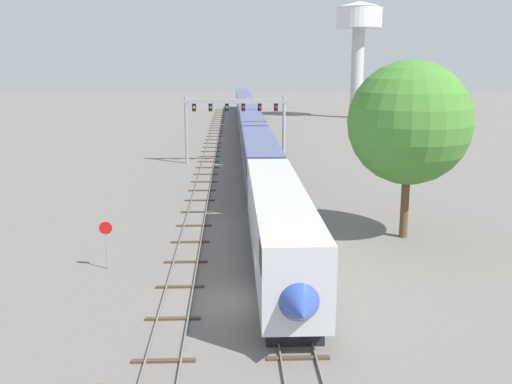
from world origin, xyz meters
The scene contains 8 objects.
ground_plane centered at (0.00, 0.00, 0.00)m, with size 400.00×400.00×0.00m, color slate.
track_main centered at (2.00, 60.00, 0.07)m, with size 2.60×200.00×0.16m.
track_near centered at (-3.50, 40.00, 0.07)m, with size 2.60×160.00×0.16m.
passenger_train centered at (2.00, 60.62, 2.61)m, with size 3.04×133.63×4.80m.
signal_gantry centered at (-0.25, 41.27, 5.83)m, with size 12.10×0.49×7.89m.
water_tower centered at (25.70, 96.64, 18.61)m, with size 9.48×9.48×23.77m.
stop_sign centered at (-8.00, 5.09, 1.87)m, with size 0.76×0.08×2.88m.
trackside_tree_left centered at (11.16, 10.71, 7.91)m, with size 8.25×8.25×12.04m.
Camera 1 is at (-0.63, -27.91, 11.99)m, focal length 41.23 mm.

